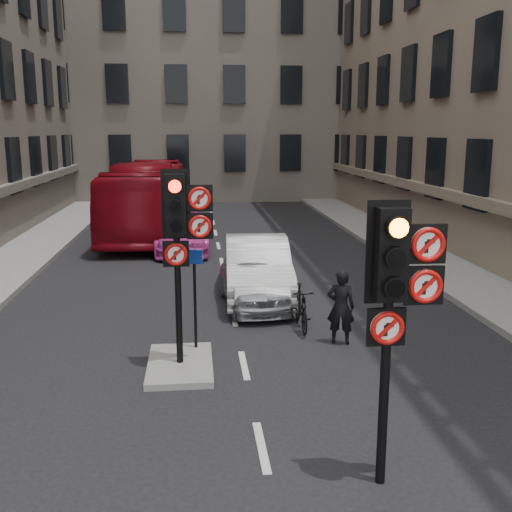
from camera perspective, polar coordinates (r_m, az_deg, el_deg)
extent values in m
cube|color=gray|center=(19.86, 18.25, -1.17)|extent=(3.00, 50.00, 0.16)
cube|color=gray|center=(11.48, -7.23, -10.24)|extent=(1.20, 2.00, 0.12)
cube|color=gray|center=(44.01, -4.97, 19.23)|extent=(30.00, 14.00, 20.00)
cylinder|color=black|center=(7.70, 12.09, -12.71)|extent=(0.12, 0.12, 2.40)
cube|color=black|center=(7.15, 12.70, 0.16)|extent=(0.36, 0.28, 1.10)
cube|color=black|center=(7.27, 12.38, 0.36)|extent=(0.52, 0.03, 1.25)
cylinder|color=orange|center=(6.86, 13.47, 2.60)|extent=(0.22, 0.01, 0.22)
cylinder|color=black|center=(6.93, 13.33, -0.25)|extent=(0.22, 0.01, 0.22)
cylinder|color=black|center=(7.01, 13.20, -3.05)|extent=(0.22, 0.01, 0.22)
cube|color=black|center=(7.26, 15.94, 1.12)|extent=(0.47, 0.05, 0.47)
cylinder|color=white|center=(7.22, 16.06, 1.06)|extent=(0.41, 0.02, 0.41)
torus|color=#BF0C0A|center=(7.21, 16.10, 1.04)|extent=(0.41, 0.06, 0.41)
cube|color=#BF0C0A|center=(7.20, 16.11, 1.03)|extent=(0.25, 0.01, 0.25)
cube|color=black|center=(7.36, 15.72, -2.70)|extent=(0.47, 0.05, 0.47)
cylinder|color=white|center=(7.33, 15.83, -2.78)|extent=(0.41, 0.02, 0.41)
torus|color=#BF0C0A|center=(7.31, 15.87, -2.81)|extent=(0.41, 0.06, 0.41)
cube|color=#BF0C0A|center=(7.31, 15.89, -2.82)|extent=(0.25, 0.01, 0.25)
cube|color=black|center=(7.36, 12.29, -6.60)|extent=(0.47, 0.05, 0.47)
cylinder|color=white|center=(7.32, 12.38, -6.70)|extent=(0.41, 0.02, 0.41)
torus|color=#BF0C0A|center=(7.31, 12.42, -6.74)|extent=(0.41, 0.06, 0.41)
cube|color=#BF0C0A|center=(7.30, 12.43, -6.75)|extent=(0.25, 0.01, 0.25)
cylinder|color=black|center=(11.07, -7.40, -4.18)|extent=(0.12, 0.12, 2.40)
cube|color=black|center=(10.72, -7.65, 4.84)|extent=(0.36, 0.28, 1.10)
cube|color=black|center=(10.85, -7.63, 4.92)|extent=(0.52, 0.03, 1.25)
cylinder|color=#FF1407|center=(10.44, -7.74, 6.58)|extent=(0.22, 0.02, 0.22)
cylinder|color=black|center=(10.48, -7.69, 4.68)|extent=(0.22, 0.02, 0.22)
cylinder|color=black|center=(10.53, -7.64, 2.79)|extent=(0.22, 0.02, 0.22)
cube|color=black|center=(10.68, -5.41, 5.52)|extent=(0.47, 0.05, 0.47)
cylinder|color=white|center=(10.64, -5.41, 5.49)|extent=(0.41, 0.02, 0.41)
torus|color=#BF0C0A|center=(10.63, -5.41, 5.48)|extent=(0.41, 0.06, 0.41)
cube|color=#BF0C0A|center=(10.62, -5.41, 5.48)|extent=(0.25, 0.02, 0.25)
cube|color=black|center=(10.75, -5.36, 2.87)|extent=(0.47, 0.05, 0.47)
cylinder|color=white|center=(10.71, -5.35, 2.83)|extent=(0.41, 0.02, 0.41)
torus|color=#BF0C0A|center=(10.69, -5.35, 2.82)|extent=(0.41, 0.06, 0.41)
cube|color=#BF0C0A|center=(10.69, -5.35, 2.82)|extent=(0.25, 0.02, 0.25)
cube|color=black|center=(10.84, -7.63, 0.21)|extent=(0.47, 0.05, 0.47)
cylinder|color=white|center=(10.80, -7.64, 0.16)|extent=(0.41, 0.02, 0.41)
torus|color=#BF0C0A|center=(10.79, -7.64, 0.15)|extent=(0.41, 0.06, 0.41)
cube|color=#BF0C0A|center=(10.79, -7.64, 0.14)|extent=(0.25, 0.02, 0.25)
imported|color=#999CA0|center=(15.10, -0.31, -2.48)|extent=(1.73, 3.72, 1.23)
imported|color=silver|center=(15.96, 0.12, -1.09)|extent=(1.86, 4.81, 1.56)
imported|color=#D63E9E|center=(22.19, -6.98, 2.25)|extent=(1.94, 4.69, 1.36)
imported|color=maroon|center=(25.89, -10.35, 5.40)|extent=(2.98, 10.99, 3.04)
imported|color=black|center=(13.46, 4.30, -4.89)|extent=(0.49, 1.62, 0.97)
imported|color=black|center=(12.53, 8.08, -4.82)|extent=(0.66, 0.53, 1.58)
cylinder|color=black|center=(11.85, -5.83, -4.19)|extent=(0.06, 0.06, 1.95)
cube|color=navy|center=(11.59, -5.92, -0.07)|extent=(0.34, 0.13, 0.27)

